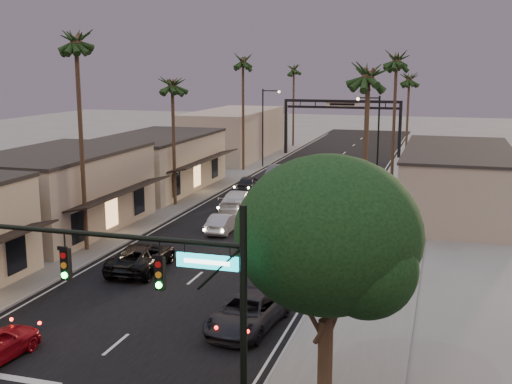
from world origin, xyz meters
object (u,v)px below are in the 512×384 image
Objects in this scene: corner_tree at (330,241)px; palm_rb at (397,56)px; palm_far at (294,67)px; oncoming_silver at (223,223)px; palm_ld at (243,58)px; palm_ra at (368,69)px; curbside_black at (294,251)px; arch at (342,113)px; oncoming_pickup at (141,257)px; palm_lb at (76,35)px; palm_rc at (409,76)px; curbside_near at (248,312)px; streetlight_left at (265,121)px; palm_lc at (172,80)px; traffic_signal at (182,291)px; streetlight_right at (375,137)px.

palm_rb reaches higher than corner_tree.
oncoming_silver is (6.47, -49.06, -10.76)m from palm_far.
palm_ld is 1.08× the size of palm_ra.
curbside_black is (12.92, -54.73, -10.69)m from palm_far.
palm_ra is 0.93× the size of palm_rb.
palm_ld is at bearing -119.83° from arch.
oncoming_pickup is 1.36× the size of oncoming_silver.
palm_far is at bearing 89.69° from palm_lb.
palm_rc is 37.87m from oncoming_silver.
corner_tree is 2.14× the size of oncoming_silver.
palm_rc is 0.92× the size of palm_far.
palm_ld is at bearing 114.52° from curbside_near.
arch is 1.69× the size of streetlight_left.
palm_lc is 28.13m from curbside_near.
palm_rb is 21.76m from oncoming_silver.
palm_rb reaches higher than traffic_signal.
palm_far is at bearing -83.62° from oncoming_silver.
traffic_signal is 0.60× the size of palm_rb.
palm_lb is at bearing -124.01° from streetlight_right.
palm_ld is at bearing 110.81° from corner_tree.
palm_rb is at bearing -32.60° from palm_ld.
traffic_signal is at bearing -85.07° from arch.
oncoming_silver is at bearing 130.78° from curbside_black.
corner_tree is 63.26m from arch.
palm_ld is 3.45× the size of oncoming_silver.
palm_rb is 2.53× the size of oncoming_pickup.
traffic_signal is at bearing -137.69° from corner_tree.
palm_rb reaches higher than palm_rc.
streetlight_left is 17.42m from palm_rc.
palm_ld is at bearing 147.21° from streetlight_right.
palm_ra reaches higher than curbside_black.
corner_tree is at bearing 133.02° from oncoming_pickup.
palm_far is (0.30, 42.00, 0.97)m from palm_lc.
oncoming_pickup reaches higher than curbside_black.
palm_lb reaches higher than palm_ld.
palm_rc is 47.12m from oncoming_pickup.
streetlight_left is 0.68× the size of palm_far.
palm_lc is (0.00, 14.00, -2.92)m from palm_lb.
palm_ra is 15.60m from curbside_near.
oncoming_pickup is 1.08× the size of curbside_black.
palm_far is (-16.90, 34.00, -0.97)m from palm_rb.
palm_far is 59.66m from oncoming_pickup.
oncoming_pickup is (5.09, -2.50, -12.61)m from palm_lb.
curbside_black is at bearing 93.16° from traffic_signal.
palm_lb is 2.71× the size of oncoming_pickup.
palm_ra is (1.68, -21.00, 6.11)m from streetlight_right.
palm_lc is at bearing 122.34° from corner_tree.
arch is 3.69× the size of oncoming_silver.
palm_ra reaches higher than corner_tree.
palm_lc is 13.84m from oncoming_silver.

